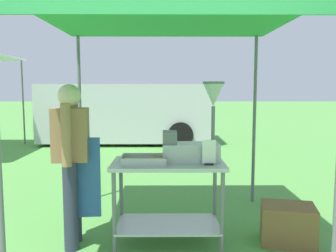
% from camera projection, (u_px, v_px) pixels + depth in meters
% --- Properties ---
extents(ground_plane, '(70.00, 70.00, 0.00)m').
position_uv_depth(ground_plane, '(160.00, 152.00, 8.71)').
color(ground_plane, '#519342').
extents(stall_canopy, '(2.57, 2.55, 2.32)m').
position_uv_depth(stall_canopy, '(168.00, 20.00, 3.43)').
color(stall_canopy, slate).
rests_on(stall_canopy, ground).
extents(donut_cart, '(1.11, 0.61, 0.84)m').
position_uv_depth(donut_cart, '(168.00, 186.00, 3.50)').
color(donut_cart, '#B7B7BC').
rests_on(donut_cart, ground).
extents(donut_tray, '(0.44, 0.30, 0.07)m').
position_uv_depth(donut_tray, '(145.00, 161.00, 3.42)').
color(donut_tray, '#B7B7BC').
rests_on(donut_tray, donut_cart).
extents(donut_fryer, '(0.61, 0.28, 0.79)m').
position_uv_depth(donut_fryer, '(194.00, 137.00, 3.49)').
color(donut_fryer, '#B7B7BC').
rests_on(donut_fryer, donut_cart).
extents(menu_sign, '(0.13, 0.05, 0.24)m').
position_uv_depth(menu_sign, '(209.00, 154.00, 3.33)').
color(menu_sign, black).
rests_on(menu_sign, donut_cart).
extents(vendor, '(0.46, 0.54, 1.61)m').
position_uv_depth(vendor, '(72.00, 157.00, 3.43)').
color(vendor, '#2D3347').
rests_on(vendor, ground).
extents(supply_crate, '(0.60, 0.49, 0.40)m').
position_uv_depth(supply_crate, '(288.00, 224.00, 3.55)').
color(supply_crate, brown).
rests_on(supply_crate, ground).
extents(van_silver, '(4.83, 2.12, 1.69)m').
position_uv_depth(van_silver, '(128.00, 112.00, 10.23)').
color(van_silver, '#BCBCC1').
rests_on(van_silver, ground).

